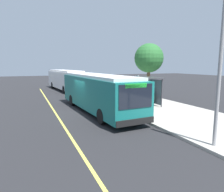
# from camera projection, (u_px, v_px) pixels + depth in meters

# --- Properties ---
(ground_plane) EXTENTS (120.00, 120.00, 0.00)m
(ground_plane) POSITION_uv_depth(u_px,v_px,m) (84.00, 111.00, 16.42)
(ground_plane) COLOR #232326
(sidewalk_curb) EXTENTS (44.00, 6.40, 0.15)m
(sidewalk_curb) POSITION_uv_depth(u_px,v_px,m) (147.00, 105.00, 18.72)
(sidewalk_curb) COLOR #A8A399
(sidewalk_curb) RESTS_ON ground_plane
(lane_stripe_center) EXTENTS (36.00, 0.14, 0.01)m
(lane_stripe_center) POSITION_uv_depth(u_px,v_px,m) (56.00, 114.00, 15.57)
(lane_stripe_center) COLOR #E0D64C
(lane_stripe_center) RESTS_ON ground_plane
(transit_bus_main) EXTENTS (11.13, 3.28, 2.95)m
(transit_bus_main) POSITION_uv_depth(u_px,v_px,m) (98.00, 92.00, 16.09)
(transit_bus_main) COLOR #146B66
(transit_bus_main) RESTS_ON ground_plane
(transit_bus_second) EXTENTS (11.24, 3.67, 2.95)m
(transit_bus_second) POSITION_uv_depth(u_px,v_px,m) (65.00, 79.00, 30.17)
(transit_bus_second) COLOR white
(transit_bus_second) RESTS_ON ground_plane
(bus_shelter) EXTENTS (2.90, 1.60, 2.48)m
(bus_shelter) POSITION_uv_depth(u_px,v_px,m) (147.00, 85.00, 18.28)
(bus_shelter) COLOR #333338
(bus_shelter) RESTS_ON sidewalk_curb
(waiting_bench) EXTENTS (1.60, 0.48, 0.95)m
(waiting_bench) POSITION_uv_depth(u_px,v_px,m) (147.00, 100.00, 18.17)
(waiting_bench) COLOR brown
(waiting_bench) RESTS_ON sidewalk_curb
(route_sign_post) EXTENTS (0.44, 0.08, 2.80)m
(route_sign_post) POSITION_uv_depth(u_px,v_px,m) (137.00, 88.00, 15.44)
(route_sign_post) COLOR #333338
(route_sign_post) RESTS_ON sidewalk_curb
(street_tree_near_shelter) EXTENTS (3.17, 3.17, 5.88)m
(street_tree_near_shelter) POSITION_uv_depth(u_px,v_px,m) (149.00, 58.00, 22.29)
(street_tree_near_shelter) COLOR brown
(street_tree_near_shelter) RESTS_ON sidewalk_curb
(utility_pole) EXTENTS (0.16, 0.16, 6.40)m
(utility_pole) POSITION_uv_depth(u_px,v_px,m) (220.00, 73.00, 8.57)
(utility_pole) COLOR gray
(utility_pole) RESTS_ON sidewalk_curb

